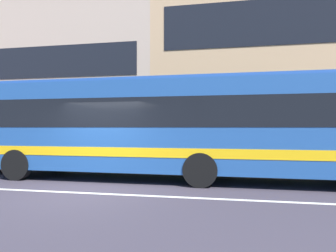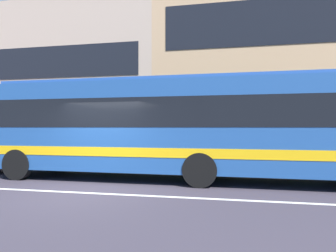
% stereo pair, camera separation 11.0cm
% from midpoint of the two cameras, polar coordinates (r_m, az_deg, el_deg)
% --- Properties ---
extents(ground_plane, '(160.00, 160.00, 0.00)m').
position_cam_midpoint_polar(ground_plane, '(8.61, -15.42, -11.81)').
color(ground_plane, '#3C3641').
extents(lane_centre_line, '(60.00, 0.16, 0.01)m').
position_cam_midpoint_polar(lane_centre_line, '(8.61, -15.42, -11.78)').
color(lane_centre_line, silver).
rests_on(lane_centre_line, ground_plane).
extents(hedge_row_far, '(19.51, 1.10, 0.86)m').
position_cam_midpoint_polar(hedge_row_far, '(14.01, 10.35, -5.52)').
color(hedge_row_far, '#1F582C').
rests_on(hedge_row_far, ground_plane).
extents(apartment_block_left, '(20.71, 8.60, 10.28)m').
position_cam_midpoint_polar(apartment_block_left, '(27.17, -22.21, 7.03)').
color(apartment_block_left, '#C3A892').
rests_on(apartment_block_left, ground_plane).
extents(apartment_block_right, '(22.07, 8.60, 13.16)m').
position_cam_midpoint_polar(apartment_block_right, '(23.69, 27.56, 11.64)').
color(apartment_block_right, tan).
rests_on(apartment_block_right, ground_plane).
extents(transit_bus, '(12.48, 2.76, 3.28)m').
position_cam_midpoint_polar(transit_bus, '(10.17, 2.59, 0.24)').
color(transit_bus, '#224F94').
rests_on(transit_bus, ground_plane).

